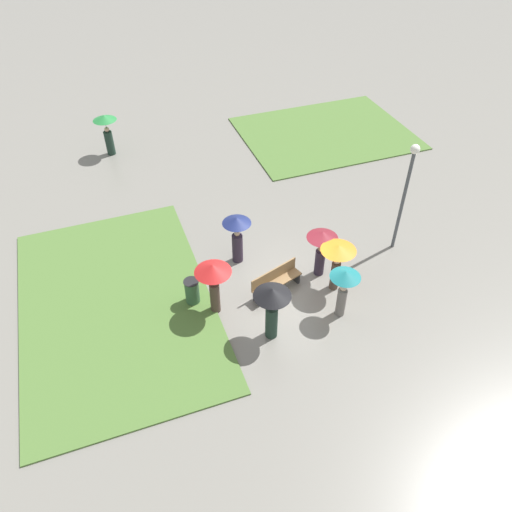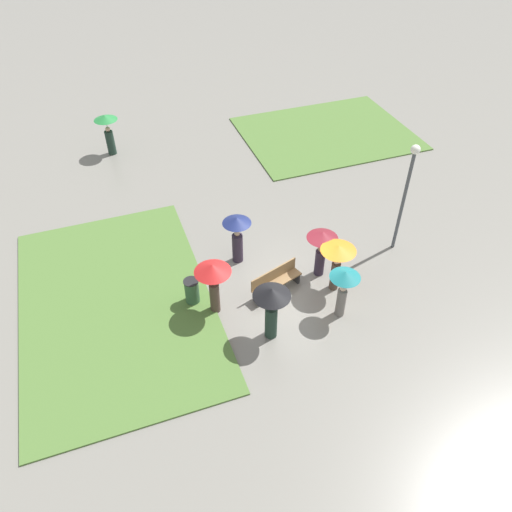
{
  "view_description": "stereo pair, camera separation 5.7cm",
  "coord_description": "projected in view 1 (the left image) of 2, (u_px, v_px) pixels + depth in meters",
  "views": [
    {
      "loc": [
        -5.11,
        -11.12,
        12.05
      ],
      "look_at": [
        -0.69,
        0.95,
        0.74
      ],
      "focal_mm": 35.0,
      "sensor_mm": 36.0,
      "label": 1
    },
    {
      "loc": [
        -5.06,
        -11.14,
        12.05
      ],
      "look_at": [
        -0.69,
        0.95,
        0.74
      ],
      "focal_mm": 35.0,
      "sensor_mm": 36.0,
      "label": 2
    }
  ],
  "objects": [
    {
      "name": "ground_plane",
      "position": [
        284.0,
        285.0,
        17.12
      ],
      "size": [
        90.0,
        90.0,
        0.0
      ],
      "primitive_type": "plane",
      "color": "slate"
    },
    {
      "name": "lawn_patch_near",
      "position": [
        116.0,
        304.0,
        16.41
      ],
      "size": [
        6.05,
        9.51,
        0.06
      ],
      "color": "#4C7033",
      "rests_on": "ground_plane"
    },
    {
      "name": "lawn_patch_far",
      "position": [
        326.0,
        133.0,
        25.28
      ],
      "size": [
        8.28,
        6.46,
        0.06
      ],
      "color": "#4C7033",
      "rests_on": "ground_plane"
    },
    {
      "name": "park_bench",
      "position": [
        276.0,
        280.0,
        16.61
      ],
      "size": [
        1.91,
        1.0,
        0.9
      ],
      "rotation": [
        0.0,
        0.0,
        0.33
      ],
      "color": "brown",
      "rests_on": "ground_plane"
    },
    {
      "name": "lamp_post",
      "position": [
        407.0,
        184.0,
        16.85
      ],
      "size": [
        0.32,
        0.32,
        4.23
      ],
      "color": "#474C51",
      "rests_on": "ground_plane"
    },
    {
      "name": "trash_bin",
      "position": [
        192.0,
        292.0,
        16.2
      ],
      "size": [
        0.5,
        0.5,
        0.95
      ],
      "color": "#335638",
      "rests_on": "ground_plane"
    },
    {
      "name": "crowd_person_teal",
      "position": [
        344.0,
        284.0,
        15.23
      ],
      "size": [
        0.96,
        0.96,
        1.86
      ],
      "rotation": [
        0.0,
        0.0,
        1.42
      ],
      "color": "slate",
      "rests_on": "ground_plane"
    },
    {
      "name": "crowd_person_black",
      "position": [
        272.0,
        303.0,
        14.51
      ],
      "size": [
        1.13,
        1.13,
        2.0
      ],
      "rotation": [
        0.0,
        0.0,
        1.06
      ],
      "color": "#1E3328",
      "rests_on": "ground_plane"
    },
    {
      "name": "crowd_person_navy",
      "position": [
        237.0,
        233.0,
        17.25
      ],
      "size": [
        1.0,
        1.0,
        1.9
      ],
      "rotation": [
        0.0,
        0.0,
        0.18
      ],
      "color": "#2D2333",
      "rests_on": "ground_plane"
    },
    {
      "name": "crowd_person_red",
      "position": [
        213.0,
        276.0,
        15.23
      ],
      "size": [
        1.16,
        1.16,
        1.98
      ],
      "rotation": [
        0.0,
        0.0,
        2.09
      ],
      "color": "#47382D",
      "rests_on": "ground_plane"
    },
    {
      "name": "crowd_person_maroon",
      "position": [
        322.0,
        243.0,
        16.66
      ],
      "size": [
        1.06,
        1.06,
        1.85
      ],
      "rotation": [
        0.0,
        0.0,
        3.21
      ],
      "color": "#2D2333",
      "rests_on": "ground_plane"
    },
    {
      "name": "crowd_person_orange",
      "position": [
        338.0,
        256.0,
        16.09
      ],
      "size": [
        1.17,
        1.17,
        1.86
      ],
      "rotation": [
        0.0,
        0.0,
        6.27
      ],
      "color": "#47382D",
      "rests_on": "ground_plane"
    },
    {
      "name": "lone_walker_far_path",
      "position": [
        106.0,
        128.0,
        22.91
      ],
      "size": [
        1.07,
        1.07,
        1.96
      ],
      "rotation": [
        0.0,
        0.0,
        1.64
      ],
      "color": "#1E3328",
      "rests_on": "ground_plane"
    }
  ]
}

